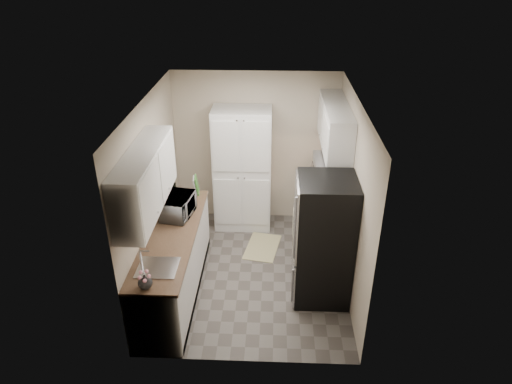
% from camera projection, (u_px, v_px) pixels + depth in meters
% --- Properties ---
extents(ground, '(3.20, 3.20, 0.00)m').
position_uv_depth(ground, '(251.00, 272.00, 6.54)').
color(ground, '#56514C').
rests_on(ground, ground).
extents(room_shell, '(2.64, 3.24, 2.52)m').
position_uv_depth(room_shell, '(249.00, 170.00, 5.76)').
color(room_shell, '#BAAC96').
rests_on(room_shell, ground).
extents(pantry_cabinet, '(0.90, 0.55, 2.00)m').
position_uv_depth(pantry_cabinet, '(243.00, 170.00, 7.23)').
color(pantry_cabinet, silver).
rests_on(pantry_cabinet, ground).
extents(base_cabinet_left, '(0.60, 2.30, 0.88)m').
position_uv_depth(base_cabinet_left, '(174.00, 264.00, 5.99)').
color(base_cabinet_left, silver).
rests_on(base_cabinet_left, ground).
extents(countertop_left, '(0.63, 2.33, 0.04)m').
position_uv_depth(countertop_left, '(171.00, 234.00, 5.77)').
color(countertop_left, brown).
rests_on(countertop_left, base_cabinet_left).
extents(base_cabinet_right, '(0.60, 0.80, 0.88)m').
position_uv_depth(base_cabinet_right, '(316.00, 206.00, 7.34)').
color(base_cabinet_right, silver).
rests_on(base_cabinet_right, ground).
extents(countertop_right, '(0.63, 0.83, 0.04)m').
position_uv_depth(countertop_right, '(318.00, 180.00, 7.13)').
color(countertop_right, brown).
rests_on(countertop_right, base_cabinet_right).
extents(electric_range, '(0.71, 0.78, 1.13)m').
position_uv_depth(electric_range, '(319.00, 231.00, 6.62)').
color(electric_range, '#B7B7BC').
rests_on(electric_range, ground).
extents(refrigerator, '(0.70, 0.72, 1.70)m').
position_uv_depth(refrigerator, '(324.00, 240.00, 5.74)').
color(refrigerator, '#B7B7BC').
rests_on(refrigerator, ground).
extents(microwave, '(0.43, 0.57, 0.29)m').
position_uv_depth(microwave, '(178.00, 206.00, 6.08)').
color(microwave, silver).
rests_on(microwave, countertop_left).
extents(wine_bottle, '(0.07, 0.07, 0.26)m').
position_uv_depth(wine_bottle, '(174.00, 188.00, 6.57)').
color(wine_bottle, black).
rests_on(wine_bottle, countertop_left).
extents(flower_vase, '(0.16, 0.16, 0.16)m').
position_uv_depth(flower_vase, '(145.00, 281.00, 4.80)').
color(flower_vase, beige).
rests_on(flower_vase, countertop_left).
extents(cutting_board, '(0.04, 0.21, 0.26)m').
position_uv_depth(cutting_board, '(197.00, 185.00, 6.65)').
color(cutting_board, '#439435').
rests_on(cutting_board, countertop_left).
extents(toaster_oven, '(0.33, 0.39, 0.20)m').
position_uv_depth(toaster_oven, '(319.00, 172.00, 7.10)').
color(toaster_oven, '#B1B2B7').
rests_on(toaster_oven, countertop_right).
extents(fruit_basket, '(0.31, 0.31, 0.12)m').
position_uv_depth(fruit_basket, '(322.00, 163.00, 7.01)').
color(fruit_basket, orange).
rests_on(fruit_basket, toaster_oven).
extents(kitchen_mat, '(0.60, 0.82, 0.01)m').
position_uv_depth(kitchen_mat, '(262.00, 247.00, 7.08)').
color(kitchen_mat, tan).
rests_on(kitchen_mat, ground).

